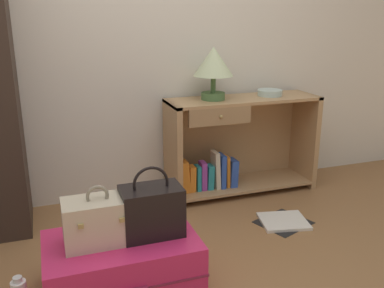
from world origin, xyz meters
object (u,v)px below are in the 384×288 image
handbag (152,210)px  open_book_on_floor (283,221)px  table_lamp (213,64)px  bowl (270,93)px  suitcase_large (122,264)px  train_case (99,221)px  bookshelf (235,146)px

handbag → open_book_on_floor: (0.97, 0.34, -0.39)m
table_lamp → open_book_on_floor: table_lamp is taller
bowl → suitcase_large: bearing=-144.2°
suitcase_large → handbag: (0.16, 0.00, 0.26)m
train_case → open_book_on_floor: 1.32m
bookshelf → open_book_on_floor: bookshelf is taller
train_case → open_book_on_floor: size_ratio=0.85×
bookshelf → open_book_on_floor: (0.08, -0.61, -0.35)m
bowl → table_lamp: bearing=179.8°
open_book_on_floor → bookshelf: bearing=97.1°
bowl → train_case: bearing=-146.3°
bowl → train_case: (-1.41, -0.94, -0.37)m
suitcase_large → open_book_on_floor: bearing=17.3°
bowl → train_case: size_ratio=0.55×
handbag → table_lamp: bearing=53.5°
table_lamp → train_case: 1.47m
suitcase_large → train_case: bearing=174.9°
suitcase_large → train_case: (-0.10, 0.01, 0.25)m
table_lamp → bowl: 0.51m
table_lamp → open_book_on_floor: bearing=-66.2°
bowl → open_book_on_floor: (-0.19, -0.60, -0.74)m
bookshelf → table_lamp: table_lamp is taller
suitcase_large → handbag: bearing=1.8°
bookshelf → train_case: bookshelf is taller
bookshelf → suitcase_large: 1.44m
bookshelf → table_lamp: size_ratio=3.06×
table_lamp → open_book_on_floor: size_ratio=0.95×
bowl → train_case: 1.74m
table_lamp → train_case: size_ratio=1.12×
suitcase_large → open_book_on_floor: (1.12, 0.35, -0.13)m
bookshelf → bowl: 0.47m
bookshelf → handbag: 1.30m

